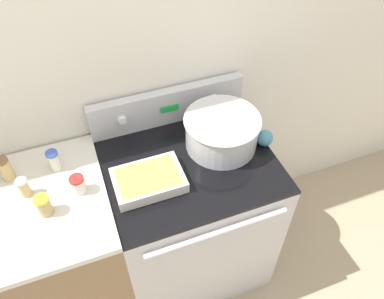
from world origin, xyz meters
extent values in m
cube|color=silver|center=(0.00, 0.70, 1.25)|extent=(8.00, 0.05, 2.50)
cube|color=#BCBCC1|center=(0.00, 0.33, 0.46)|extent=(0.79, 0.66, 0.91)
cube|color=black|center=(0.00, 0.33, 0.92)|extent=(0.79, 0.66, 0.02)
cylinder|color=silver|center=(0.00, -0.02, 0.85)|extent=(0.65, 0.02, 0.02)
cube|color=#BCBCC1|center=(0.00, 0.64, 1.02)|extent=(0.79, 0.05, 0.19)
cylinder|color=white|center=(-0.24, 0.60, 1.03)|extent=(0.04, 0.02, 0.04)
cylinder|color=white|center=(0.24, 0.60, 1.03)|extent=(0.04, 0.02, 0.04)
cube|color=green|center=(0.00, 0.61, 1.03)|extent=(0.09, 0.01, 0.03)
cube|color=#896B4C|center=(-0.64, 0.33, 0.46)|extent=(0.50, 0.66, 0.91)
cube|color=silver|center=(-0.64, 0.33, 0.93)|extent=(0.50, 0.66, 0.03)
cylinder|color=silver|center=(0.18, 0.39, 1.01)|extent=(0.34, 0.34, 0.16)
torus|color=silver|center=(0.18, 0.39, 1.09)|extent=(0.36, 0.36, 0.01)
cylinder|color=beige|center=(0.18, 0.39, 1.08)|extent=(0.31, 0.31, 0.02)
cube|color=silver|center=(-0.21, 0.27, 0.96)|extent=(0.30, 0.21, 0.05)
cube|color=tan|center=(-0.21, 0.27, 0.97)|extent=(0.27, 0.18, 0.03)
cylinder|color=teal|center=(0.38, 0.46, 0.94)|extent=(0.01, 0.30, 0.01)
sphere|color=teal|center=(0.38, 0.31, 0.97)|extent=(0.08, 0.08, 0.08)
cylinder|color=beige|center=(-0.50, 0.33, 0.98)|extent=(0.06, 0.06, 0.07)
cylinder|color=red|center=(-0.50, 0.33, 1.02)|extent=(0.06, 0.06, 0.01)
cylinder|color=beige|center=(-0.58, 0.50, 0.99)|extent=(0.05, 0.05, 0.09)
cylinder|color=#3856B7|center=(-0.58, 0.50, 1.04)|extent=(0.05, 0.05, 0.01)
cylinder|color=tan|center=(-0.64, 0.27, 0.98)|extent=(0.06, 0.06, 0.08)
cylinder|color=yellow|center=(-0.64, 0.27, 1.03)|extent=(0.06, 0.06, 0.01)
cylinder|color=tan|center=(-0.71, 0.39, 0.98)|extent=(0.04, 0.04, 0.08)
cylinder|color=white|center=(-0.71, 0.39, 1.03)|extent=(0.05, 0.05, 0.01)
cylinder|color=tan|center=(-0.78, 0.51, 0.99)|extent=(0.06, 0.06, 0.10)
cylinder|color=brown|center=(-0.78, 0.51, 1.05)|extent=(0.06, 0.06, 0.01)
camera|label=1|loc=(-0.39, -0.75, 2.23)|focal=35.00mm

